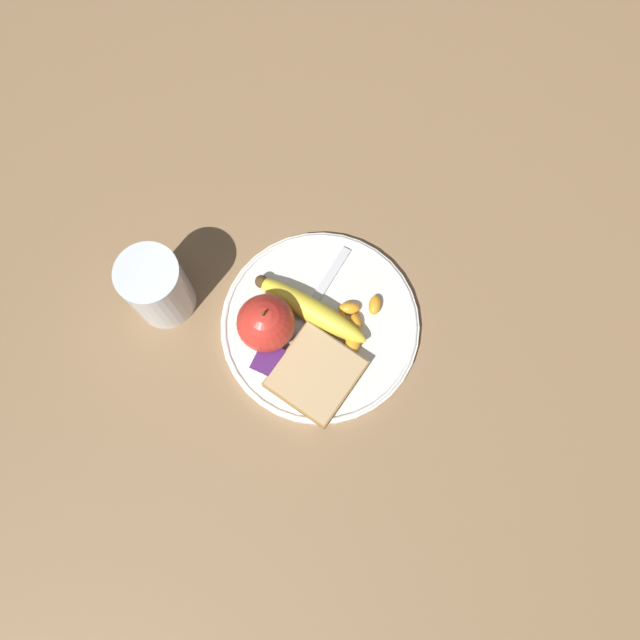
{
  "coord_description": "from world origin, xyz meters",
  "views": [
    {
      "loc": [
        0.21,
        0.09,
        0.82
      ],
      "look_at": [
        0.0,
        0.0,
        0.03
      ],
      "focal_mm": 35.0,
      "sensor_mm": 36.0,
      "label": 1
    }
  ],
  "objects_px": {
    "fork": "(307,313)",
    "banana": "(310,309)",
    "bread_slice": "(316,374)",
    "jam_packet": "(268,361)",
    "apple": "(266,323)",
    "plate": "(320,325)",
    "juice_glass": "(158,288)"
  },
  "relations": [
    {
      "from": "fork",
      "to": "apple",
      "type": "bearing_deg",
      "value": -33.82
    },
    {
      "from": "apple",
      "to": "jam_packet",
      "type": "distance_m",
      "value": 0.05
    },
    {
      "from": "plate",
      "to": "jam_packet",
      "type": "distance_m",
      "value": 0.09
    },
    {
      "from": "bread_slice",
      "to": "plate",
      "type": "bearing_deg",
      "value": -159.65
    },
    {
      "from": "jam_packet",
      "to": "plate",
      "type": "bearing_deg",
      "value": 152.5
    },
    {
      "from": "apple",
      "to": "banana",
      "type": "relative_size",
      "value": 0.49
    },
    {
      "from": "juice_glass",
      "to": "apple",
      "type": "distance_m",
      "value": 0.15
    },
    {
      "from": "banana",
      "to": "apple",
      "type": "bearing_deg",
      "value": -40.5
    },
    {
      "from": "fork",
      "to": "banana",
      "type": "bearing_deg",
      "value": 137.75
    },
    {
      "from": "plate",
      "to": "apple",
      "type": "relative_size",
      "value": 3.16
    },
    {
      "from": "banana",
      "to": "juice_glass",
      "type": "bearing_deg",
      "value": -71.44
    },
    {
      "from": "fork",
      "to": "jam_packet",
      "type": "xyz_separation_m",
      "value": [
        0.08,
        -0.02,
        0.01
      ]
    },
    {
      "from": "fork",
      "to": "jam_packet",
      "type": "bearing_deg",
      "value": -5.63
    },
    {
      "from": "banana",
      "to": "fork",
      "type": "relative_size",
      "value": 0.93
    },
    {
      "from": "apple",
      "to": "fork",
      "type": "relative_size",
      "value": 0.46
    },
    {
      "from": "bread_slice",
      "to": "jam_packet",
      "type": "height_order",
      "value": "same"
    },
    {
      "from": "bread_slice",
      "to": "fork",
      "type": "height_order",
      "value": "bread_slice"
    },
    {
      "from": "apple",
      "to": "jam_packet",
      "type": "height_order",
      "value": "apple"
    },
    {
      "from": "juice_glass",
      "to": "jam_packet",
      "type": "bearing_deg",
      "value": 82.6
    },
    {
      "from": "bread_slice",
      "to": "fork",
      "type": "xyz_separation_m",
      "value": [
        -0.07,
        -0.05,
        -0.01
      ]
    },
    {
      "from": "juice_glass",
      "to": "jam_packet",
      "type": "xyz_separation_m",
      "value": [
        0.02,
        0.17,
        -0.03
      ]
    },
    {
      "from": "apple",
      "to": "fork",
      "type": "bearing_deg",
      "value": 140.06
    },
    {
      "from": "plate",
      "to": "bread_slice",
      "type": "xyz_separation_m",
      "value": [
        0.07,
        0.02,
        0.02
      ]
    },
    {
      "from": "apple",
      "to": "bread_slice",
      "type": "distance_m",
      "value": 0.09
    },
    {
      "from": "apple",
      "to": "bread_slice",
      "type": "relative_size",
      "value": 0.71
    },
    {
      "from": "juice_glass",
      "to": "jam_packet",
      "type": "relative_size",
      "value": 2.75
    },
    {
      "from": "apple",
      "to": "fork",
      "type": "height_order",
      "value": "apple"
    },
    {
      "from": "jam_packet",
      "to": "apple",
      "type": "bearing_deg",
      "value": -152.88
    },
    {
      "from": "bread_slice",
      "to": "fork",
      "type": "relative_size",
      "value": 0.65
    },
    {
      "from": "apple",
      "to": "banana",
      "type": "bearing_deg",
      "value": 139.5
    },
    {
      "from": "juice_glass",
      "to": "fork",
      "type": "xyz_separation_m",
      "value": [
        -0.06,
        0.18,
        -0.04
      ]
    },
    {
      "from": "juice_glass",
      "to": "bread_slice",
      "type": "relative_size",
      "value": 0.93
    }
  ]
}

